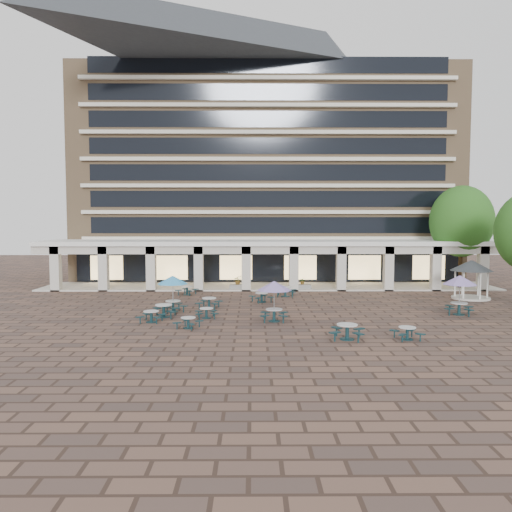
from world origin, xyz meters
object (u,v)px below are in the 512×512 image
object	(u,v)px
picnic_table_2	(407,332)
picnic_table_1	(188,322)
gazebo	(471,270)
planter_left	(238,284)
picnic_table_0	(151,315)
planter_right	(303,285)

from	to	relation	value
picnic_table_2	picnic_table_1	bearing A→B (deg)	158.90
picnic_table_1	gazebo	distance (m)	23.91
planter_left	picnic_table_2	bearing A→B (deg)	-63.56
picnic_table_0	picnic_table_2	xyz separation A→B (m)	(14.33, -4.61, -0.02)
picnic_table_0	picnic_table_1	bearing A→B (deg)	-26.86
picnic_table_1	picnic_table_2	distance (m)	12.17
picnic_table_0	gazebo	world-z (taller)	gazebo
picnic_table_1	gazebo	bearing A→B (deg)	48.88
picnic_table_1	picnic_table_2	xyz separation A→B (m)	(11.83, -2.86, 0.02)
picnic_table_0	picnic_table_1	size ratio (longest dim) A/B	0.99
picnic_table_0	planter_right	world-z (taller)	planter_right
picnic_table_0	planter_right	xyz separation A→B (m)	(10.75, 14.32, -0.00)
picnic_table_2	planter_right	xyz separation A→B (m)	(-3.58, 18.92, 0.02)
planter_left	planter_right	world-z (taller)	planter_left
picnic_table_2	gazebo	world-z (taller)	gazebo
planter_right	picnic_table_0	bearing A→B (deg)	-126.91
picnic_table_2	planter_right	bearing A→B (deg)	93.17
picnic_table_0	gazebo	distance (m)	25.47
picnic_table_1	picnic_table_2	bearing A→B (deg)	8.17
picnic_table_0	picnic_table_2	world-z (taller)	picnic_table_0
gazebo	planter_right	distance (m)	14.08
picnic_table_2	planter_right	distance (m)	19.26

